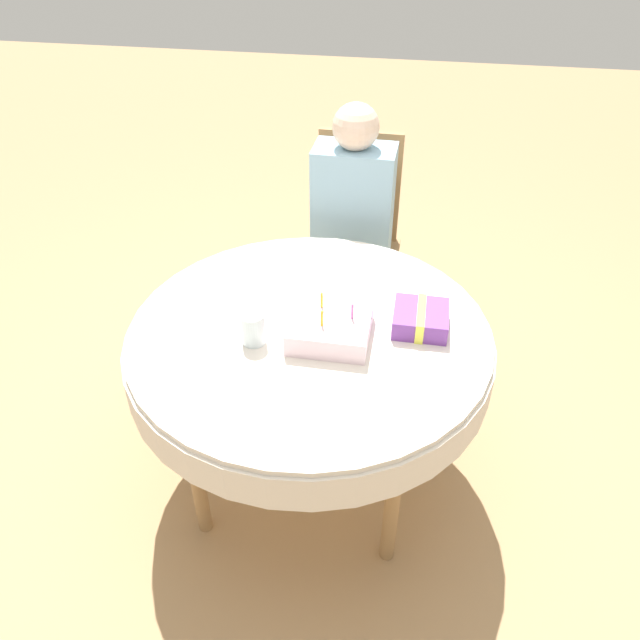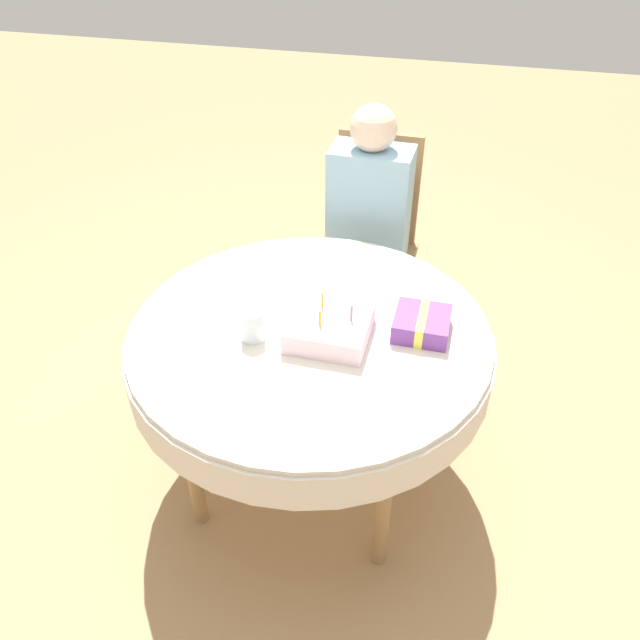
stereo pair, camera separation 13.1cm
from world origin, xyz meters
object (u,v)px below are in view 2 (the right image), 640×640
object	(u,v)px
person	(368,214)
drinking_glass	(252,325)
gift_box	(422,324)
birthday_cake	(330,327)
chair	(371,239)

from	to	relation	value
person	drinking_glass	distance (m)	0.95
drinking_glass	gift_box	size ratio (longest dim) A/B	0.58
birthday_cake	gift_box	size ratio (longest dim) A/B	1.38
chair	gift_box	distance (m)	0.95
person	gift_box	size ratio (longest dim) A/B	6.39
chair	gift_box	world-z (taller)	chair
drinking_glass	gift_box	bearing A→B (deg)	17.86
drinking_glass	birthday_cake	bearing A→B (deg)	16.33
person	birthday_cake	world-z (taller)	person
chair	gift_box	bearing A→B (deg)	-68.45
chair	gift_box	xyz separation A→B (m)	(0.32, -0.87, 0.22)
person	drinking_glass	size ratio (longest dim) A/B	10.93
drinking_glass	chair	bearing A→B (deg)	79.33
gift_box	birthday_cake	bearing A→B (deg)	-160.89
chair	drinking_glass	size ratio (longest dim) A/B	9.22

